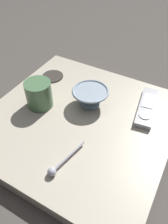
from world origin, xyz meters
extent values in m
plane|color=#47423D|center=(0.00, 0.00, 0.00)|extent=(6.00, 6.00, 0.00)
cube|color=#B7AD99|center=(0.00, 0.00, 0.02)|extent=(0.59, 0.60, 0.05)
cylinder|color=#8C9EAD|center=(0.08, 0.00, 0.05)|extent=(0.07, 0.07, 0.01)
cone|color=#8C9EAD|center=(0.08, 0.00, 0.08)|extent=(0.13, 0.13, 0.05)
torus|color=#8C9EAD|center=(0.08, 0.00, 0.11)|extent=(0.13, 0.13, 0.01)
cylinder|color=#4C724C|center=(-0.01, 0.15, 0.10)|extent=(0.09, 0.09, 0.09)
cylinder|color=#A3A5B2|center=(-0.15, -0.06, 0.06)|extent=(0.12, 0.03, 0.01)
sphere|color=#A3A5B2|center=(-0.22, -0.04, 0.06)|extent=(0.02, 0.02, 0.02)
cube|color=#9E9EA3|center=(0.15, -0.18, 0.06)|extent=(0.20, 0.08, 0.02)
cylinder|color=silver|center=(0.10, -0.19, 0.07)|extent=(0.04, 0.04, 0.00)
cube|color=silver|center=(0.17, -0.18, 0.07)|extent=(0.08, 0.05, 0.00)
cylinder|color=#332D28|center=(0.15, 0.21, 0.05)|extent=(0.09, 0.09, 0.01)
camera|label=1|loc=(-0.44, -0.26, 0.58)|focal=35.30mm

